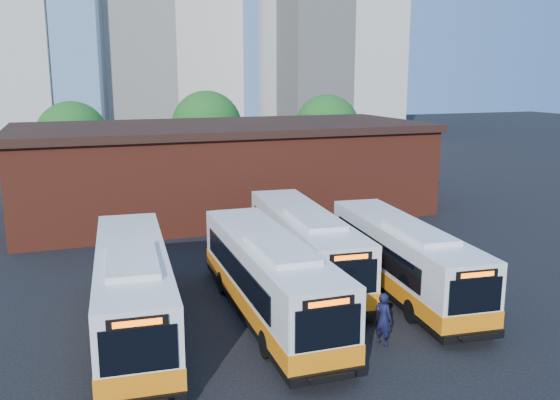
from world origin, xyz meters
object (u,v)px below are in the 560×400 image
object	(u,v)px
bus_east	(403,260)
transit_worker	(383,319)
bus_mideast	(304,247)
bus_midwest	(269,281)
bus_west	(133,293)

from	to	relation	value
bus_east	transit_worker	size ratio (longest dim) A/B	6.19
transit_worker	bus_east	bearing A→B (deg)	-63.01
bus_mideast	bus_east	bearing A→B (deg)	-38.10
bus_mideast	bus_east	xyz separation A→B (m)	(3.49, -3.29, -0.06)
bus_midwest	transit_worker	xyz separation A→B (m)	(3.12, -3.81, -0.57)
bus_east	transit_worker	xyz separation A→B (m)	(-3.51, -4.46, -0.51)
bus_mideast	bus_midwest	bearing A→B (deg)	-123.47
bus_mideast	bus_east	size ratio (longest dim) A/B	1.04
bus_west	bus_mideast	size ratio (longest dim) A/B	1.00
bus_west	bus_east	xyz separation A→B (m)	(11.99, 0.20, -0.07)
bus_mideast	bus_west	bearing A→B (deg)	-152.55
bus_west	bus_midwest	xyz separation A→B (m)	(5.36, -0.45, -0.01)
bus_west	bus_midwest	bearing A→B (deg)	-0.32
bus_west	transit_worker	world-z (taller)	bus_west
bus_midwest	bus_west	bearing A→B (deg)	176.45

